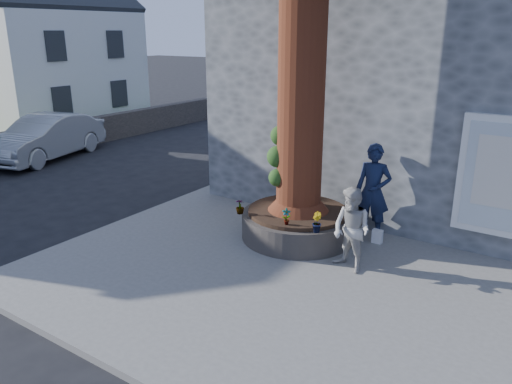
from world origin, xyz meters
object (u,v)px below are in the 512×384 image
Objects in this scene: woman at (352,230)px; car_silver at (46,137)px; planter at (298,224)px; man at (373,192)px.

woman reaches higher than car_silver.
woman is (1.50, -0.78, 0.47)m from planter.
man is 0.43× the size of car_silver.
planter is at bearing -154.10° from man.
man reaches higher than woman.
woman is at bearing -25.19° from car_silver.
man is at bearing 117.19° from woman.
man is 1.65m from woman.
man is 1.29× the size of woman.
planter is 0.51× the size of car_silver.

